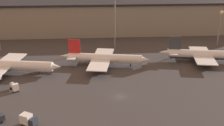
{
  "coord_description": "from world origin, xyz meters",
  "views": [
    {
      "loc": [
        -9.57,
        -90.06,
        47.74
      ],
      "look_at": [
        -1.64,
        18.6,
        6.0
      ],
      "focal_mm": 45.0,
      "sensor_mm": 36.0,
      "label": 1
    }
  ],
  "objects_px": {
    "airplane_2": "(205,55)",
    "service_vehicle_0": "(28,120)",
    "airplane_0": "(6,65)",
    "airplane_1": "(104,58)",
    "service_vehicle_1": "(14,87)"
  },
  "relations": [
    {
      "from": "airplane_2",
      "to": "service_vehicle_0",
      "type": "bearing_deg",
      "value": -135.97
    },
    {
      "from": "airplane_0",
      "to": "airplane_2",
      "type": "height_order",
      "value": "airplane_0"
    },
    {
      "from": "airplane_0",
      "to": "airplane_1",
      "type": "height_order",
      "value": "airplane_0"
    },
    {
      "from": "airplane_0",
      "to": "service_vehicle_1",
      "type": "xyz_separation_m",
      "value": [
        7.72,
        -17.84,
        -1.92
      ]
    },
    {
      "from": "airplane_0",
      "to": "service_vehicle_0",
      "type": "relative_size",
      "value": 8.58
    },
    {
      "from": "service_vehicle_0",
      "to": "service_vehicle_1",
      "type": "relative_size",
      "value": 1.1
    },
    {
      "from": "service_vehicle_0",
      "to": "airplane_2",
      "type": "bearing_deg",
      "value": 62.11
    },
    {
      "from": "airplane_0",
      "to": "service_vehicle_0",
      "type": "bearing_deg",
      "value": -56.63
    },
    {
      "from": "service_vehicle_0",
      "to": "service_vehicle_1",
      "type": "bearing_deg",
      "value": 141.16
    },
    {
      "from": "service_vehicle_0",
      "to": "service_vehicle_1",
      "type": "xyz_separation_m",
      "value": [
        -10.07,
        24.05,
        -0.27
      ]
    },
    {
      "from": "service_vehicle_1",
      "to": "airplane_2",
      "type": "bearing_deg",
      "value": 73.01
    },
    {
      "from": "airplane_0",
      "to": "airplane_2",
      "type": "xyz_separation_m",
      "value": [
        90.99,
        6.89,
        0.02
      ]
    },
    {
      "from": "airplane_0",
      "to": "airplane_1",
      "type": "relative_size",
      "value": 1.16
    },
    {
      "from": "airplane_0",
      "to": "airplane_2",
      "type": "distance_m",
      "value": 91.25
    },
    {
      "from": "airplane_1",
      "to": "airplane_2",
      "type": "xyz_separation_m",
      "value": [
        48.3,
        1.04,
        0.19
      ]
    }
  ]
}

